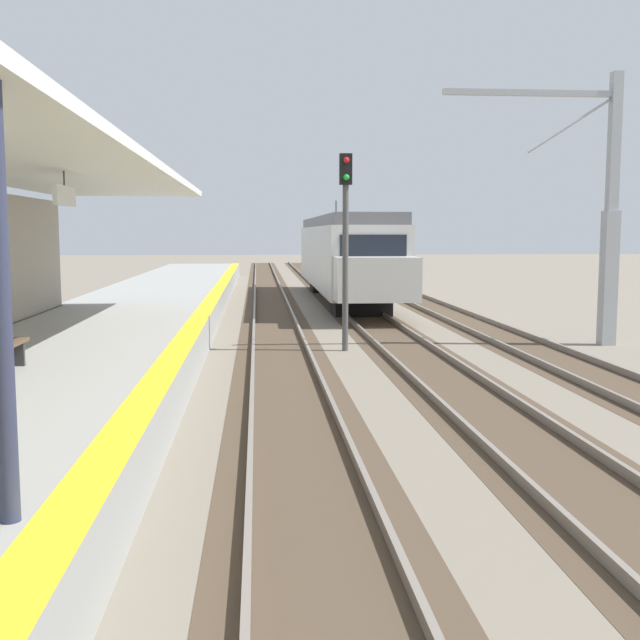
% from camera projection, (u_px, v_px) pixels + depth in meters
% --- Properties ---
extents(station_platform, '(5.00, 80.00, 0.91)m').
position_uv_depth(station_platform, '(83.00, 358.00, 16.80)').
color(station_platform, '#999993').
rests_on(station_platform, ground).
extents(track_pair_nearest_platform, '(2.34, 120.00, 0.16)m').
position_uv_depth(track_pair_nearest_platform, '(280.00, 347.00, 21.16)').
color(track_pair_nearest_platform, '#4C3D2D').
rests_on(track_pair_nearest_platform, ground).
extents(track_pair_middle, '(2.34, 120.00, 0.16)m').
position_uv_depth(track_pair_middle, '(402.00, 345.00, 21.43)').
color(track_pair_middle, '#4C3D2D').
rests_on(track_pair_middle, ground).
extents(track_pair_far_side, '(2.34, 120.00, 0.16)m').
position_uv_depth(track_pair_far_side, '(522.00, 344.00, 21.71)').
color(track_pair_far_side, '#4C3D2D').
rests_on(track_pair_far_side, ground).
extents(approaching_train, '(2.93, 19.60, 4.76)m').
position_uv_depth(approaching_train, '(345.00, 254.00, 35.22)').
color(approaching_train, silver).
rests_on(approaching_train, ground).
extents(rail_signal_post, '(0.32, 0.34, 5.20)m').
position_uv_depth(rail_signal_post, '(346.00, 231.00, 20.37)').
color(rail_signal_post, '#4C4C4C').
rests_on(rail_signal_post, ground).
extents(catenary_pylon_far_side, '(5.00, 0.40, 7.50)m').
position_uv_depth(catenary_pylon_far_side, '(601.00, 216.00, 21.39)').
color(catenary_pylon_far_side, '#9EA3A8').
rests_on(catenary_pylon_far_side, ground).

